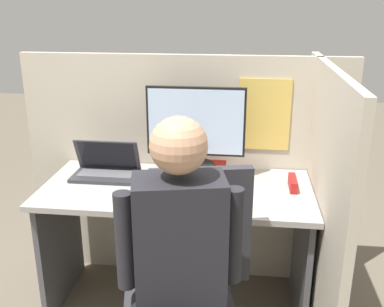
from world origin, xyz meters
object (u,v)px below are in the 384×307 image
(paper_box, at_px, (196,171))
(laptop, at_px, (106,169))
(monitor, at_px, (196,126))
(person, at_px, (174,263))
(office_chair, at_px, (189,291))
(stapler, at_px, (293,183))
(carrot_toy, at_px, (232,208))

(paper_box, distance_m, laptop, 0.50)
(monitor, relative_size, person, 0.41)
(monitor, distance_m, office_chair, 0.92)
(office_chair, xyz_separation_m, person, (-0.03, -0.16, 0.24))
(stapler, xyz_separation_m, office_chair, (-0.47, -0.66, -0.24))
(stapler, relative_size, person, 0.12)
(monitor, distance_m, carrot_toy, 0.55)
(paper_box, xyz_separation_m, person, (0.02, -0.92, -0.00))
(monitor, bearing_deg, carrot_toy, -61.97)
(paper_box, distance_m, office_chair, 0.80)
(paper_box, distance_m, stapler, 0.54)
(monitor, distance_m, laptop, 0.56)
(laptop, height_order, person, person)
(paper_box, height_order, laptop, laptop)
(office_chair, relative_size, person, 0.78)
(person, bearing_deg, paper_box, 91.55)
(laptop, xyz_separation_m, stapler, (1.03, -0.04, -0.01))
(laptop, relative_size, person, 0.28)
(office_chair, bearing_deg, monitor, 94.43)
(office_chair, distance_m, person, 0.29)
(laptop, height_order, carrot_toy, laptop)
(monitor, relative_size, laptop, 1.48)
(laptop, distance_m, stapler, 1.03)
(carrot_toy, bearing_deg, laptop, 153.80)
(stapler, height_order, office_chair, office_chair)
(monitor, bearing_deg, office_chair, -85.57)
(monitor, distance_m, person, 0.96)
(paper_box, bearing_deg, monitor, 90.00)
(laptop, bearing_deg, person, -58.64)
(paper_box, relative_size, person, 0.25)
(monitor, xyz_separation_m, carrot_toy, (0.22, -0.42, -0.28))
(stapler, distance_m, office_chair, 0.85)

